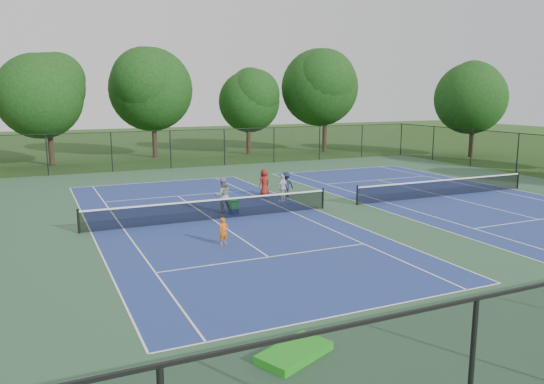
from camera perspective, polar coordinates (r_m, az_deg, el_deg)
name	(u,v)px	position (r m, az deg, el deg)	size (l,w,h in m)	color
ground	(340,207)	(28.04, 7.33, -1.59)	(140.00, 140.00, 0.00)	#234716
court_pad	(340,207)	(28.04, 7.33, -1.58)	(36.00, 36.00, 0.01)	#315736
tennis_court_left	(213,218)	(25.10, -6.38, -2.77)	(12.00, 23.83, 1.07)	navy
tennis_court_right	(444,195)	(32.22, 17.97, -0.26)	(12.00, 23.83, 1.07)	navy
perimeter_fence	(341,177)	(27.75, 7.41, 1.65)	(36.08, 36.08, 3.02)	black
tree_back_a	(47,91)	(47.25, -23.07, 9.94)	(6.80, 6.80, 9.15)	#2D2116
tree_back_b	(152,85)	(50.35, -12.74, 11.13)	(7.60, 7.60, 10.03)	#2D2116
tree_back_c	(248,98)	(52.05, -2.57, 10.12)	(6.00, 6.00, 8.40)	#2D2116
tree_back_d	(326,84)	(54.70, 5.78, 11.51)	(7.80, 7.80, 10.37)	#2D2116
tree_side_e	(475,94)	(52.90, 20.97, 9.81)	(6.60, 6.60, 8.87)	#2D2116
child_player	(224,231)	(20.86, -5.23, -4.23)	(0.40, 0.26, 1.09)	orange
instructor	(223,195)	(26.41, -5.33, -0.36)	(0.85, 0.66, 1.75)	gray
bystander_a	(283,188)	(29.07, 1.16, 0.46)	(0.89, 0.37, 1.52)	silver
bystander_b	(286,185)	(30.19, 1.53, 0.78)	(0.95, 0.54, 1.47)	#1B1B3C
bystander_c	(264,182)	(30.65, -0.83, 1.03)	(0.77, 0.50, 1.58)	maroon
ball_crate	(234,211)	(26.15, -4.07, -2.09)	(0.39, 0.30, 0.29)	navy
ball_hopper	(234,204)	(26.07, -4.08, -1.32)	(0.34, 0.28, 0.44)	green
green_tarp	(294,353)	(12.47, 2.43, -16.88)	(1.74, 0.91, 0.20)	#1DA517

